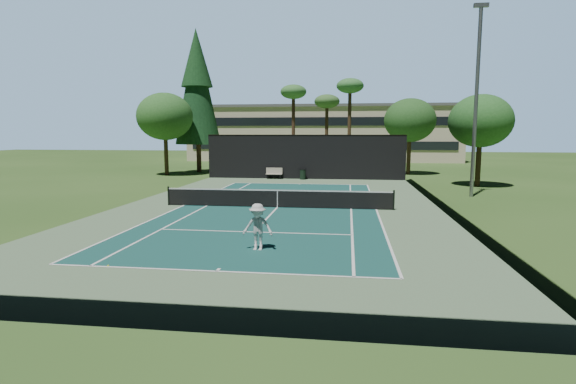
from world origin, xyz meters
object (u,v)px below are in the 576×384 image
at_px(tennis_net, 277,198).
at_px(trash_bin, 303,174).
at_px(tennis_ball_a, 108,266).
at_px(player, 258,227).
at_px(tennis_ball_b, 243,197).
at_px(tennis_ball_c, 271,201).
at_px(tennis_ball_d, 213,196).
at_px(park_bench, 274,173).

bearing_deg(tennis_net, trash_bin, 90.43).
xyz_separation_m(tennis_net, tennis_ball_a, (-3.53, -11.84, -0.52)).
relative_size(player, tennis_ball_a, 23.98).
relative_size(tennis_ball_b, tennis_ball_c, 1.04).
height_order(tennis_ball_a, tennis_ball_c, tennis_ball_c).
bearing_deg(trash_bin, tennis_net, -89.57).
xyz_separation_m(tennis_ball_c, trash_bin, (0.63, 13.27, 0.44)).
bearing_deg(tennis_net, player, -85.46).
height_order(tennis_net, tennis_ball_a, tennis_net).
height_order(player, tennis_ball_d, player).
bearing_deg(park_bench, tennis_net, -80.01).
bearing_deg(trash_bin, tennis_ball_b, -102.56).
bearing_deg(tennis_ball_d, player, -66.59).
relative_size(tennis_net, park_bench, 8.60).
relative_size(tennis_net, trash_bin, 13.65).
distance_m(tennis_ball_d, park_bench, 12.22).
distance_m(tennis_ball_a, tennis_ball_b, 15.31).
xyz_separation_m(tennis_ball_b, tennis_ball_d, (-2.05, 0.26, -0.01)).
xyz_separation_m(tennis_net, player, (0.73, -9.20, 0.29)).
xyz_separation_m(tennis_ball_a, trash_bin, (3.41, 27.37, 0.44)).
height_order(tennis_net, trash_bin, tennis_net).
bearing_deg(trash_bin, park_bench, 175.24).
xyz_separation_m(tennis_net, tennis_ball_c, (-0.75, 2.26, -0.52)).
bearing_deg(park_bench, tennis_ball_d, -99.83).
bearing_deg(tennis_ball_d, park_bench, 80.17).
distance_m(tennis_net, player, 9.23).
distance_m(tennis_ball_c, trash_bin, 13.29).
bearing_deg(trash_bin, tennis_ball_c, -92.73).
height_order(player, tennis_ball_a, player).
xyz_separation_m(tennis_ball_d, park_bench, (2.09, 12.03, 0.51)).
relative_size(tennis_ball_b, park_bench, 0.05).
relative_size(tennis_ball_c, tennis_ball_d, 1.13).
relative_size(player, tennis_ball_d, 25.89).
xyz_separation_m(player, park_bench, (-3.50, 24.94, -0.30)).
relative_size(tennis_ball_a, tennis_ball_b, 0.92).
bearing_deg(tennis_ball_a, park_bench, 88.43).
distance_m(tennis_ball_b, tennis_ball_c, 2.38).
distance_m(player, tennis_ball_d, 14.09).
xyz_separation_m(tennis_ball_c, park_bench, (-2.02, 13.49, 0.51)).
relative_size(tennis_ball_c, park_bench, 0.05).
bearing_deg(tennis_net, tennis_ball_c, 108.37).
bearing_deg(trash_bin, player, -88.04).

